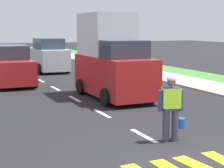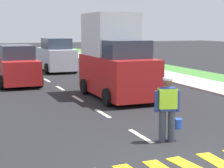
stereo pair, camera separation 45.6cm
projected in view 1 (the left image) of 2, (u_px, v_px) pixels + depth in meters
The scene contains 7 objects.
ground_plane at pixel (20, 70), 27.06m from camera, with size 96.00×96.00×0.00m, color black.
sidewalk_right at pixel (199, 85), 19.95m from camera, with size 2.40×72.00×0.14m, color #B2ADA3.
lane_center_line at pixel (10, 64), 30.86m from camera, with size 0.14×46.40×0.01m.
road_worker at pixel (172, 106), 9.88m from camera, with size 0.77×0.40×1.67m.
delivery_truck at pixel (112, 59), 16.09m from camera, with size 2.16×4.60×3.54m.
car_outgoing_far at pixel (49, 56), 25.73m from camera, with size 2.07×4.33×2.23m.
car_oncoming_lead at pixel (11, 67), 19.59m from camera, with size 2.04×4.15×2.04m.
Camera 1 is at (-4.87, -6.26, 2.93)m, focal length 61.68 mm.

